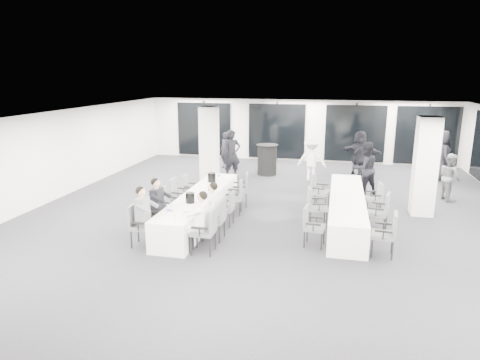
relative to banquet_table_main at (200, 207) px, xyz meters
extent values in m
cube|color=black|center=(1.83, 0.93, -0.39)|extent=(14.00, 16.00, 0.02)
cube|color=white|center=(1.83, 0.93, 2.43)|extent=(14.00, 16.00, 0.02)
cube|color=silver|center=(-5.18, 0.93, 1.02)|extent=(0.02, 16.00, 2.80)
cube|color=silver|center=(1.83, 8.94, 1.02)|extent=(14.00, 0.02, 2.80)
cube|color=silver|center=(1.83, -7.08, 1.02)|extent=(14.00, 0.02, 2.80)
cube|color=black|center=(1.83, 8.87, 0.98)|extent=(13.60, 0.06, 2.50)
cube|color=silver|center=(-0.97, 4.13, 1.02)|extent=(0.60, 0.60, 2.80)
cube|color=silver|center=(6.03, 1.93, 1.02)|extent=(0.60, 0.60, 2.80)
cube|color=silver|center=(0.00, 0.00, 0.00)|extent=(0.90, 5.00, 0.75)
cube|color=silver|center=(3.92, 0.75, 0.00)|extent=(0.90, 5.00, 0.75)
cylinder|color=black|center=(0.89, 5.86, 0.22)|extent=(0.76, 0.76, 1.20)
cylinder|color=black|center=(0.89, 5.86, 0.82)|extent=(0.87, 0.87, 0.02)
cube|color=#505358|center=(-0.75, -2.00, 0.09)|extent=(0.51, 0.53, 0.08)
cube|color=#505358|center=(-0.98, -2.02, 0.38)|extent=(0.09, 0.48, 0.48)
cylinder|color=black|center=(-0.97, -1.81, -0.16)|extent=(0.04, 0.04, 0.43)
cylinder|color=black|center=(-0.95, -2.22, -0.16)|extent=(0.04, 0.04, 0.43)
cylinder|color=black|center=(-0.55, -1.78, -0.16)|extent=(0.04, 0.04, 0.43)
cylinder|color=black|center=(-0.53, -2.20, -0.16)|extent=(0.04, 0.04, 0.43)
cube|color=black|center=(-0.77, -1.74, 0.27)|extent=(0.36, 0.06, 0.04)
cube|color=black|center=(-0.73, -2.26, 0.27)|extent=(0.36, 0.06, 0.04)
cube|color=#505358|center=(-0.75, -1.18, 0.10)|extent=(0.59, 0.61, 0.08)
cube|color=#505358|center=(-0.97, -1.24, 0.38)|extent=(0.18, 0.49, 0.48)
cylinder|color=black|center=(-1.00, -1.03, -0.16)|extent=(0.04, 0.04, 0.43)
cylinder|color=black|center=(-0.90, -1.43, -0.16)|extent=(0.04, 0.04, 0.43)
cylinder|color=black|center=(-0.60, -0.93, -0.16)|extent=(0.04, 0.04, 0.43)
cylinder|color=black|center=(-0.50, -1.33, -0.16)|extent=(0.04, 0.04, 0.43)
cube|color=black|center=(-0.81, -0.92, 0.28)|extent=(0.36, 0.13, 0.04)
cube|color=black|center=(-0.69, -1.44, 0.28)|extent=(0.36, 0.13, 0.04)
cube|color=#505358|center=(-0.75, -0.30, 0.07)|extent=(0.49, 0.51, 0.08)
cube|color=#505358|center=(-0.97, -0.29, 0.34)|extent=(0.09, 0.46, 0.46)
cylinder|color=black|center=(-0.93, -0.09, -0.17)|extent=(0.04, 0.04, 0.41)
cylinder|color=black|center=(-0.96, -0.49, -0.17)|extent=(0.04, 0.04, 0.41)
cylinder|color=black|center=(-0.54, -0.12, -0.17)|extent=(0.04, 0.04, 0.41)
cylinder|color=black|center=(-0.57, -0.52, -0.17)|extent=(0.04, 0.04, 0.41)
cube|color=black|center=(-0.73, -0.05, 0.24)|extent=(0.34, 0.06, 0.04)
cube|color=black|center=(-0.77, -0.55, 0.24)|extent=(0.34, 0.06, 0.04)
cube|color=#505358|center=(-0.75, 0.53, 0.10)|extent=(0.50, 0.52, 0.08)
cube|color=#505358|center=(-0.98, 0.53, 0.39)|extent=(0.08, 0.49, 0.49)
cylinder|color=black|center=(-0.97, 0.74, -0.16)|extent=(0.04, 0.04, 0.43)
cylinder|color=black|center=(-0.96, 0.32, -0.16)|extent=(0.04, 0.04, 0.43)
cylinder|color=black|center=(-0.54, 0.75, -0.16)|extent=(0.04, 0.04, 0.43)
cylinder|color=black|center=(-0.53, 0.33, -0.16)|extent=(0.04, 0.04, 0.43)
cube|color=black|center=(-0.76, 0.80, 0.28)|extent=(0.36, 0.05, 0.04)
cube|color=black|center=(-0.74, 0.27, 0.28)|extent=(0.36, 0.05, 0.04)
cube|color=#505358|center=(-0.75, 1.46, 0.05)|extent=(0.46, 0.47, 0.08)
cube|color=#505358|center=(-0.96, 1.45, 0.31)|extent=(0.08, 0.44, 0.43)
cylinder|color=black|center=(-0.95, 1.64, -0.18)|extent=(0.03, 0.03, 0.39)
cylinder|color=black|center=(-0.93, 1.27, -0.18)|extent=(0.03, 0.03, 0.39)
cylinder|color=black|center=(-0.57, 1.66, -0.18)|extent=(0.03, 0.03, 0.39)
cylinder|color=black|center=(-0.55, 1.28, -0.18)|extent=(0.03, 0.03, 0.39)
cube|color=black|center=(-0.76, 1.70, 0.21)|extent=(0.32, 0.05, 0.04)
cube|color=black|center=(-0.74, 1.23, 0.21)|extent=(0.32, 0.05, 0.04)
cube|color=#505358|center=(0.75, -2.07, 0.12)|extent=(0.51, 0.54, 0.09)
cube|color=#505358|center=(0.99, -2.07, 0.42)|extent=(0.07, 0.51, 0.51)
cylinder|color=black|center=(0.97, -2.29, -0.15)|extent=(0.04, 0.04, 0.45)
cylinder|color=black|center=(0.97, -1.85, -0.15)|extent=(0.04, 0.04, 0.45)
cylinder|color=black|center=(0.53, -2.30, -0.15)|extent=(0.04, 0.04, 0.45)
cylinder|color=black|center=(0.53, -1.86, -0.15)|extent=(0.04, 0.04, 0.45)
cube|color=black|center=(0.75, -2.35, 0.31)|extent=(0.37, 0.05, 0.04)
cube|color=black|center=(0.75, -1.80, 0.31)|extent=(0.37, 0.05, 0.04)
cube|color=#505358|center=(0.75, -1.26, 0.11)|extent=(0.50, 0.52, 0.09)
cube|color=#505358|center=(0.99, -1.26, 0.39)|extent=(0.07, 0.49, 0.49)
cylinder|color=black|center=(0.96, -1.47, -0.16)|extent=(0.04, 0.04, 0.44)
cylinder|color=black|center=(0.97, -1.05, -0.16)|extent=(0.04, 0.04, 0.44)
cylinder|color=black|center=(0.53, -1.47, -0.16)|extent=(0.04, 0.04, 0.44)
cylinder|color=black|center=(0.54, -1.04, -0.16)|extent=(0.04, 0.04, 0.44)
cube|color=black|center=(0.74, -1.52, 0.29)|extent=(0.36, 0.05, 0.04)
cube|color=black|center=(0.76, -0.99, 0.29)|extent=(0.36, 0.05, 0.04)
cube|color=#505358|center=(0.75, -0.22, 0.06)|extent=(0.45, 0.47, 0.08)
cube|color=#505358|center=(0.96, -0.22, 0.32)|extent=(0.06, 0.45, 0.45)
cylinder|color=black|center=(0.94, -0.41, -0.18)|extent=(0.03, 0.03, 0.40)
cylinder|color=black|center=(0.95, -0.03, -0.18)|extent=(0.03, 0.03, 0.40)
cylinder|color=black|center=(0.55, -0.41, -0.18)|extent=(0.03, 0.03, 0.40)
cylinder|color=black|center=(0.56, -0.02, -0.18)|extent=(0.03, 0.03, 0.40)
cube|color=black|center=(0.75, -0.46, 0.23)|extent=(0.33, 0.04, 0.04)
cube|color=black|center=(0.75, 0.02, 0.23)|extent=(0.33, 0.04, 0.04)
cube|color=#505358|center=(0.75, 0.75, 0.09)|extent=(0.54, 0.56, 0.08)
cube|color=#505358|center=(0.98, 0.78, 0.37)|extent=(0.13, 0.48, 0.48)
cylinder|color=black|center=(0.98, 0.57, -0.16)|extent=(0.04, 0.04, 0.43)
cylinder|color=black|center=(0.93, 0.98, -0.16)|extent=(0.04, 0.04, 0.43)
cylinder|color=black|center=(0.57, 0.51, -0.16)|extent=(0.04, 0.04, 0.43)
cylinder|color=black|center=(0.52, 0.92, -0.16)|extent=(0.04, 0.04, 0.43)
cube|color=black|center=(0.79, 0.49, 0.27)|extent=(0.36, 0.09, 0.04)
cube|color=black|center=(0.71, 1.00, 0.27)|extent=(0.36, 0.09, 0.04)
cube|color=#505358|center=(0.75, 1.53, 0.11)|extent=(0.59, 0.61, 0.09)
cube|color=#505358|center=(0.98, 1.58, 0.40)|extent=(0.17, 0.50, 0.49)
cylinder|color=black|center=(1.00, 1.37, -0.15)|extent=(0.04, 0.04, 0.44)
cylinder|color=black|center=(0.92, 1.79, -0.15)|extent=(0.04, 0.04, 0.44)
cylinder|color=black|center=(0.58, 1.28, -0.15)|extent=(0.04, 0.04, 0.44)
cylinder|color=black|center=(0.50, 1.70, -0.15)|extent=(0.04, 0.04, 0.44)
cube|color=black|center=(0.81, 1.27, 0.29)|extent=(0.37, 0.12, 0.04)
cube|color=black|center=(0.69, 1.80, 0.29)|extent=(0.37, 0.12, 0.04)
cube|color=#505358|center=(3.17, -1.12, 0.07)|extent=(0.50, 0.52, 0.08)
cube|color=#505358|center=(2.95, -1.10, 0.34)|extent=(0.10, 0.46, 0.46)
cylinder|color=black|center=(2.99, -0.91, -0.17)|extent=(0.04, 0.04, 0.41)
cylinder|color=black|center=(2.95, -1.30, -0.17)|extent=(0.04, 0.04, 0.41)
cylinder|color=black|center=(3.39, -0.95, -0.17)|extent=(0.04, 0.04, 0.41)
cylinder|color=black|center=(3.35, -1.34, -0.17)|extent=(0.04, 0.04, 0.41)
cube|color=black|center=(3.19, -0.88, 0.24)|extent=(0.34, 0.07, 0.04)
cube|color=black|center=(3.15, -1.37, 0.24)|extent=(0.34, 0.07, 0.04)
cube|color=#505358|center=(3.17, 0.34, 0.10)|extent=(0.57, 0.58, 0.09)
cube|color=#505358|center=(2.94, 0.31, 0.39)|extent=(0.14, 0.49, 0.49)
cylinder|color=black|center=(2.93, 0.52, -0.16)|extent=(0.04, 0.04, 0.44)
cylinder|color=black|center=(3.00, 0.10, -0.16)|extent=(0.04, 0.04, 0.44)
cylinder|color=black|center=(3.35, 0.59, -0.16)|extent=(0.04, 0.04, 0.44)
cylinder|color=black|center=(3.42, 0.17, -0.16)|extent=(0.04, 0.04, 0.44)
cube|color=black|center=(3.13, 0.61, 0.28)|extent=(0.36, 0.10, 0.04)
cube|color=black|center=(3.21, 0.08, 0.28)|extent=(0.36, 0.10, 0.04)
cube|color=#505358|center=(3.17, 1.90, 0.11)|extent=(0.58, 0.60, 0.09)
cube|color=#505358|center=(2.94, 1.94, 0.39)|extent=(0.16, 0.49, 0.49)
cylinder|color=black|center=(3.00, 2.15, -0.16)|extent=(0.04, 0.04, 0.44)
cylinder|color=black|center=(2.92, 1.73, -0.16)|extent=(0.04, 0.04, 0.44)
cylinder|color=black|center=(3.42, 2.07, -0.16)|extent=(0.04, 0.04, 0.44)
cylinder|color=black|center=(3.34, 1.65, -0.16)|extent=(0.04, 0.04, 0.44)
cube|color=black|center=(3.22, 2.16, 0.29)|extent=(0.36, 0.11, 0.04)
cube|color=black|center=(3.12, 1.64, 0.29)|extent=(0.36, 0.11, 0.04)
cube|color=#505358|center=(4.67, -1.34, 0.10)|extent=(0.53, 0.55, 0.08)
cube|color=#505358|center=(4.90, -1.36, 0.39)|extent=(0.11, 0.49, 0.49)
cylinder|color=black|center=(4.86, -1.57, -0.16)|extent=(0.04, 0.04, 0.43)
cylinder|color=black|center=(4.90, -1.15, -0.16)|extent=(0.04, 0.04, 0.43)
cylinder|color=black|center=(4.44, -1.53, -0.16)|extent=(0.04, 0.04, 0.43)
cylinder|color=black|center=(4.48, -1.11, -0.16)|extent=(0.04, 0.04, 0.43)
cube|color=black|center=(4.65, -1.61, 0.28)|extent=(0.36, 0.08, 0.04)
cube|color=black|center=(4.69, -1.08, 0.28)|extent=(0.36, 0.08, 0.04)
cube|color=#505358|center=(4.67, 0.23, 0.11)|extent=(0.59, 0.61, 0.09)
cube|color=#505358|center=(4.90, 0.18, 0.40)|extent=(0.17, 0.50, 0.49)
cylinder|color=black|center=(4.83, -0.02, -0.16)|extent=(0.04, 0.04, 0.44)
cylinder|color=black|center=(4.93, 0.40, -0.16)|extent=(0.04, 0.04, 0.44)
cylinder|color=black|center=(4.41, 0.07, -0.16)|extent=(0.04, 0.04, 0.44)
cylinder|color=black|center=(4.51, 0.49, -0.16)|extent=(0.04, 0.04, 0.44)
cube|color=black|center=(4.61, -0.03, 0.29)|extent=(0.37, 0.12, 0.04)
cube|color=black|center=(4.73, 0.50, 0.29)|extent=(0.37, 0.12, 0.04)
cube|color=#505358|center=(4.67, 1.74, 0.05)|extent=(0.51, 0.53, 0.07)
cube|color=#505358|center=(4.87, 1.78, 0.30)|extent=(0.14, 0.43, 0.43)
cylinder|color=black|center=(4.89, 1.59, -0.18)|extent=(0.03, 0.03, 0.38)
cylinder|color=black|center=(4.82, 1.96, -0.18)|extent=(0.03, 0.03, 0.38)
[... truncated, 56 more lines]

